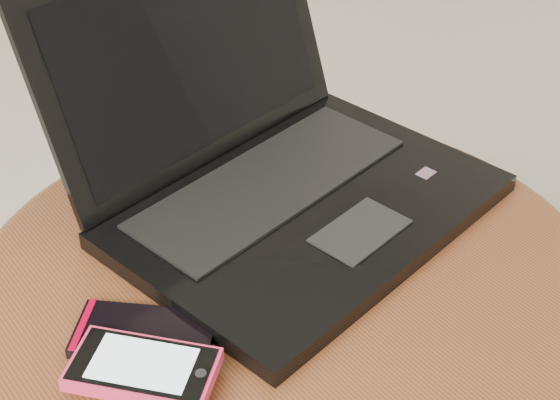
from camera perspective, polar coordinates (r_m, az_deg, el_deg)
table at (r=0.91m, az=0.57°, el=-10.71°), size 0.65×0.65×0.52m
laptop at (r=0.91m, az=-0.52°, el=2.43°), size 0.45×0.42×0.25m
phone_black at (r=0.78m, az=-9.25°, el=-9.01°), size 0.14×0.13×0.01m
phone_pink at (r=0.73m, az=-9.31°, el=-11.28°), size 0.13×0.14×0.02m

